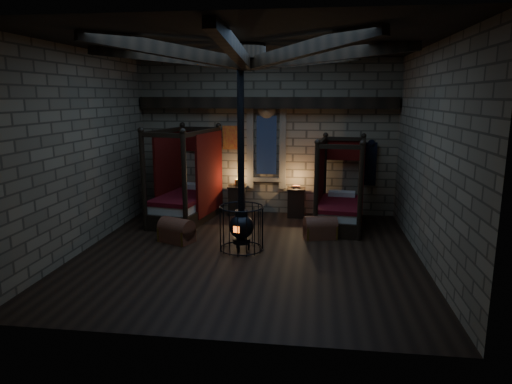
# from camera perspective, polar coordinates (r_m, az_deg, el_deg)

# --- Properties ---
(room) EXTENTS (7.02, 7.02, 4.29)m
(room) POSITION_cam_1_polar(r_m,az_deg,el_deg) (9.18, -0.97, 15.15)
(room) COLOR black
(room) RESTS_ON ground
(bed_left) EXTENTS (1.57, 2.46, 2.39)m
(bed_left) POSITION_cam_1_polar(r_m,az_deg,el_deg) (12.15, -8.70, -0.75)
(bed_left) COLOR black
(bed_left) RESTS_ON ground
(bed_right) EXTENTS (1.31, 2.18, 2.17)m
(bed_right) POSITION_cam_1_polar(r_m,az_deg,el_deg) (11.63, 10.45, -1.66)
(bed_right) COLOR black
(bed_right) RESTS_ON ground
(trunk_left) EXTENTS (0.88, 0.75, 0.56)m
(trunk_left) POSITION_cam_1_polar(r_m,az_deg,el_deg) (10.45, -9.91, -4.83)
(trunk_left) COLOR brown
(trunk_left) RESTS_ON ground
(trunk_right) EXTENTS (0.81, 0.62, 0.53)m
(trunk_right) POSITION_cam_1_polar(r_m,az_deg,el_deg) (10.67, 8.03, -4.48)
(trunk_right) COLOR brown
(trunk_right) RESTS_ON ground
(nightstand_left) EXTENTS (0.56, 0.54, 0.99)m
(nightstand_left) POSITION_cam_1_polar(r_m,az_deg,el_deg) (12.62, -2.39, -0.96)
(nightstand_left) COLOR black
(nightstand_left) RESTS_ON ground
(nightstand_right) EXTENTS (0.51, 0.49, 0.86)m
(nightstand_right) POSITION_cam_1_polar(r_m,az_deg,el_deg) (12.42, 5.02, -1.26)
(nightstand_right) COLOR black
(nightstand_right) RESTS_ON ground
(stove) EXTENTS (0.94, 0.94, 4.05)m
(stove) POSITION_cam_1_polar(r_m,az_deg,el_deg) (9.66, -1.84, -3.89)
(stove) COLOR black
(stove) RESTS_ON ground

